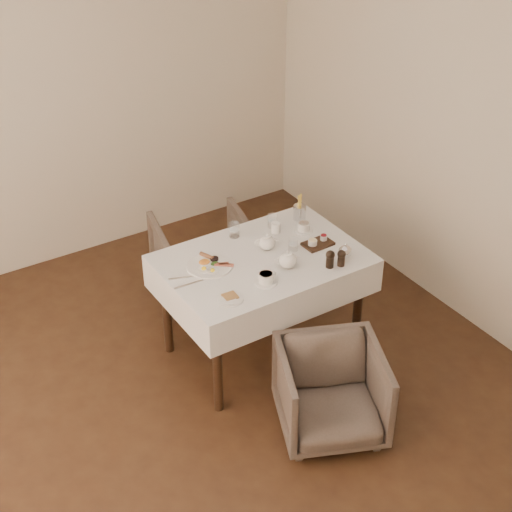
{
  "coord_description": "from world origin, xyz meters",
  "views": [
    {
      "loc": [
        -1.49,
        -2.91,
        3.48
      ],
      "look_at": [
        0.72,
        0.57,
        0.82
      ],
      "focal_mm": 55.0,
      "sensor_mm": 36.0,
      "label": 1
    }
  ],
  "objects": [
    {
      "name": "glass_left",
      "position": [
        0.79,
        0.94,
        0.8
      ],
      "size": [
        0.09,
        0.09,
        0.1
      ],
      "primitive_type": "cylinder",
      "rotation": [
        0.0,
        0.0,
        -0.39
      ],
      "color": "silver",
      "rests_on": "table"
    },
    {
      "name": "teacup_near",
      "position": [
        0.67,
        0.37,
        0.79
      ],
      "size": [
        0.14,
        0.14,
        0.07
      ],
      "rotation": [
        0.0,
        0.0,
        -0.04
      ],
      "color": "white",
      "rests_on": "table"
    },
    {
      "name": "silver_pot",
      "position": [
        1.24,
        0.33,
        0.81
      ],
      "size": [
        0.13,
        0.11,
        0.11
      ],
      "primitive_type": null,
      "rotation": [
        0.0,
        0.0,
        -0.33
      ],
      "color": "white",
      "rests_on": "table"
    },
    {
      "name": "teacup_far",
      "position": [
        1.22,
        0.75,
        0.78
      ],
      "size": [
        0.13,
        0.13,
        0.06
      ],
      "rotation": [
        0.0,
        0.0,
        0.31
      ],
      "color": "white",
      "rests_on": "table"
    },
    {
      "name": "glass_right",
      "position": [
        1.07,
        0.91,
        0.8
      ],
      "size": [
        0.07,
        0.07,
        0.09
      ],
      "primitive_type": "cylinder",
      "rotation": [
        0.0,
        0.0,
        -0.07
      ],
      "color": "silver",
      "rests_on": "table"
    },
    {
      "name": "armchair_far",
      "position": [
        0.8,
        1.41,
        0.32
      ],
      "size": [
        0.81,
        0.82,
        0.63
      ],
      "primitive_type": "imported",
      "rotation": [
        0.0,
        0.0,
        2.93
      ],
      "color": "#4C4038",
      "rests_on": "ground"
    },
    {
      "name": "teapot_front",
      "position": [
        0.87,
        0.44,
        0.82
      ],
      "size": [
        0.19,
        0.17,
        0.13
      ],
      "primitive_type": null,
      "rotation": [
        0.0,
        0.0,
        -0.35
      ],
      "color": "white",
      "rests_on": "table"
    },
    {
      "name": "pepper_mill_right",
      "position": [
        1.17,
        0.28,
        0.81
      ],
      "size": [
        0.07,
        0.07,
        0.11
      ],
      "primitive_type": null,
      "rotation": [
        0.0,
        0.0,
        0.42
      ],
      "color": "black",
      "rests_on": "table"
    },
    {
      "name": "creamer",
      "position": [
        1.05,
        0.84,
        0.79
      ],
      "size": [
        0.08,
        0.08,
        0.07
      ],
      "primitive_type": "cylinder",
      "rotation": [
        0.0,
        0.0,
        0.32
      ],
      "color": "white",
      "rests_on": "table"
    },
    {
      "name": "glass_mid",
      "position": [
        1.02,
        0.59,
        0.8
      ],
      "size": [
        0.07,
        0.07,
        0.09
      ],
      "primitive_type": "cylinder",
      "rotation": [
        0.0,
        0.0,
        -0.09
      ],
      "color": "silver",
      "rests_on": "table"
    },
    {
      "name": "cutlery_fork",
      "position": [
        0.27,
        0.69,
        0.76
      ],
      "size": [
        0.19,
        0.08,
        0.0
      ],
      "primitive_type": "cube",
      "rotation": [
        0.0,
        0.0,
        1.24
      ],
      "color": "silver",
      "rests_on": "table"
    },
    {
      "name": "breakfast_plate",
      "position": [
        0.47,
        0.72,
        0.77
      ],
      "size": [
        0.29,
        0.29,
        0.04
      ],
      "rotation": [
        0.0,
        0.0,
        -0.06
      ],
      "color": "white",
      "rests_on": "table"
    },
    {
      "name": "condiment_board",
      "position": [
        1.19,
        0.56,
        0.77
      ],
      "size": [
        0.2,
        0.14,
        0.05
      ],
      "rotation": [
        0.0,
        0.0,
        0.03
      ],
      "color": "black",
      "rests_on": "table"
    },
    {
      "name": "cutlery_knife",
      "position": [
        0.26,
        0.61,
        0.76
      ],
      "size": [
        0.2,
        0.02,
        0.0
      ],
      "primitive_type": "cube",
      "rotation": [
        0.0,
        0.0,
        1.52
      ],
      "color": "silver",
      "rests_on": "table"
    },
    {
      "name": "pepper_mill_left",
      "position": [
        1.1,
        0.3,
        0.82
      ],
      "size": [
        0.07,
        0.07,
        0.12
      ],
      "primitive_type": null,
      "rotation": [
        0.0,
        0.0,
        -0.18
      ],
      "color": "black",
      "rests_on": "table"
    },
    {
      "name": "fries_cup",
      "position": [
        1.29,
        0.9,
        0.84
      ],
      "size": [
        0.09,
        0.09,
        0.19
      ],
      "rotation": [
        0.0,
        0.0,
        0.03
      ],
      "color": "silver",
      "rests_on": "table"
    },
    {
      "name": "teapot_centre",
      "position": [
        0.88,
        0.69,
        0.82
      ],
      "size": [
        0.19,
        0.17,
        0.12
      ],
      "primitive_type": null,
      "rotation": [
        0.0,
        0.0,
        -0.43
      ],
      "color": "white",
      "rests_on": "table"
    },
    {
      "name": "table",
      "position": [
        0.8,
        0.62,
        0.64
      ],
      "size": [
        1.28,
        0.88,
        0.75
      ],
      "color": "black",
      "rests_on": "ground"
    },
    {
      "name": "side_plate",
      "position": [
        0.39,
        0.34,
        0.76
      ],
      "size": [
        0.18,
        0.16,
        0.02
      ],
      "rotation": [
        0.0,
        0.0,
        -0.27
      ],
      "color": "white",
      "rests_on": "table"
    },
    {
      "name": "armchair_near",
      "position": [
        0.75,
        -0.22,
        0.28
      ],
      "size": [
        0.8,
        0.81,
        0.57
      ],
      "primitive_type": "imported",
      "rotation": [
        0.0,
        0.0,
        -0.41
      ],
      "color": "#4C4038",
      "rests_on": "ground"
    }
  ]
}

